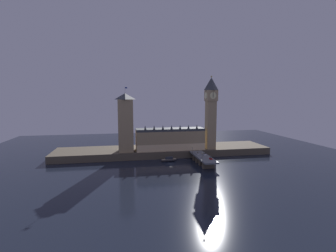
{
  "coord_description": "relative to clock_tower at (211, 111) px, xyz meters",
  "views": [
    {
      "loc": [
        -41.35,
        -208.74,
        59.24
      ],
      "look_at": [
        1.15,
        20.0,
        32.01
      ],
      "focal_mm": 26.0,
      "sensor_mm": 36.0,
      "label": 1
    }
  ],
  "objects": [
    {
      "name": "pedestrian_mid_walk",
      "position": [
        -12.77,
        -35.48,
        -38.07
      ],
      "size": [
        0.38,
        0.38,
        1.57
      ],
      "color": "black",
      "rests_on": "bridge"
    },
    {
      "name": "parliament_hall",
      "position": [
        -41.52,
        3.0,
        -28.31
      ],
      "size": [
        68.42,
        17.58,
        25.79
      ],
      "color": "tan",
      "rests_on": "embankment"
    },
    {
      "name": "boat_upstream",
      "position": [
        -46.52,
        -17.47,
        -44.37
      ],
      "size": [
        15.83,
        5.68,
        4.48
      ],
      "color": "#28282D",
      "rests_on": "ground_plane"
    },
    {
      "name": "car_southbound_trail",
      "position": [
        -15.43,
        -27.08,
        -38.15
      ],
      "size": [
        2.1,
        4.51,
        1.58
      ],
      "color": "white",
      "rests_on": "bridge"
    },
    {
      "name": "ground_plane",
      "position": [
        -46.54,
        -26.1,
        -46.01
      ],
      "size": [
        400.0,
        400.0,
        0.0
      ],
      "primitive_type": "plane",
      "color": "black"
    },
    {
      "name": "car_southbound_lead",
      "position": [
        -15.43,
        -43.27,
        -38.22
      ],
      "size": [
        1.97,
        4.03,
        1.44
      ],
      "color": "red",
      "rests_on": "bridge"
    },
    {
      "name": "car_northbound_lead",
      "position": [
        -20.75,
        -23.28,
        -38.22
      ],
      "size": [
        2.03,
        4.39,
        1.42
      ],
      "color": "silver",
      "rests_on": "bridge"
    },
    {
      "name": "clock_tower",
      "position": [
        0.0,
        0.0,
        0.0
      ],
      "size": [
        11.35,
        11.46,
        73.98
      ],
      "color": "tan",
      "rests_on": "embankment"
    },
    {
      "name": "bridge",
      "position": [
        -18.09,
        -31.1,
        -41.34
      ],
      "size": [
        12.09,
        46.0,
        7.12
      ],
      "color": "slate",
      "rests_on": "ground_plane"
    },
    {
      "name": "street_lamp_far",
      "position": [
        -23.81,
        -16.38,
        -34.73
      ],
      "size": [
        1.34,
        0.6,
        6.66
      ],
      "color": "#2D3333",
      "rests_on": "bridge"
    },
    {
      "name": "pedestrian_near_rail",
      "position": [
        -23.41,
        -41.61,
        -37.97
      ],
      "size": [
        0.38,
        0.38,
        1.75
      ],
      "color": "black",
      "rests_on": "bridge"
    },
    {
      "name": "embankment",
      "position": [
        -46.54,
        12.9,
        -42.54
      ],
      "size": [
        220.0,
        42.0,
        6.94
      ],
      "color": "brown",
      "rests_on": "ground_plane"
    },
    {
      "name": "street_lamp_near",
      "position": [
        -23.81,
        -45.82,
        -34.72
      ],
      "size": [
        1.34,
        0.6,
        6.67
      ],
      "color": "#2D3333",
      "rests_on": "bridge"
    },
    {
      "name": "victoria_tower",
      "position": [
        -85.54,
        2.5,
        -10.73
      ],
      "size": [
        14.47,
        14.47,
        62.47
      ],
      "color": "tan",
      "rests_on": "embankment"
    },
    {
      "name": "pedestrian_far_rail",
      "position": [
        -23.41,
        -15.65,
        -38.0
      ],
      "size": [
        0.38,
        0.38,
        1.69
      ],
      "color": "black",
      "rests_on": "bridge"
    }
  ]
}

